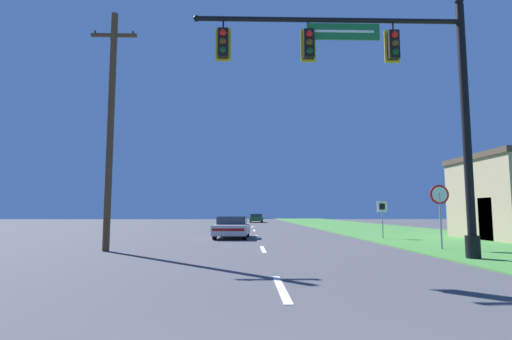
# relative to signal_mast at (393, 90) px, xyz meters

# --- Properties ---
(grass_verge_right) EXTENTS (10.00, 110.00, 0.04)m
(grass_verge_right) POSITION_rel_signal_mast_xyz_m (6.43, 19.48, -5.38)
(grass_verge_right) COLOR #428438
(grass_verge_right) RESTS_ON ground
(road_center_line) EXTENTS (0.16, 34.80, 0.01)m
(road_center_line) POSITION_rel_signal_mast_xyz_m (-4.07, 11.48, -5.39)
(road_center_line) COLOR silver
(road_center_line) RESTS_ON ground
(signal_mast) EXTENTS (9.03, 0.47, 8.58)m
(signal_mast) POSITION_rel_signal_mast_xyz_m (0.00, 0.00, 0.00)
(signal_mast) COLOR black
(signal_mast) RESTS_ON grass_verge_right
(car_ahead) EXTENTS (2.08, 4.40, 1.19)m
(car_ahead) POSITION_rel_signal_mast_xyz_m (-5.52, 10.56, -4.79)
(car_ahead) COLOR black
(car_ahead) RESTS_ON ground
(far_car) EXTENTS (1.82, 4.52, 1.19)m
(far_car) POSITION_rel_signal_mast_xyz_m (-3.28, 44.15, -4.79)
(far_car) COLOR black
(far_car) RESTS_ON ground
(stop_sign) EXTENTS (0.76, 0.07, 2.50)m
(stop_sign) POSITION_rel_signal_mast_xyz_m (2.94, 3.23, -3.53)
(stop_sign) COLOR gray
(stop_sign) RESTS_ON grass_verge_right
(route_sign_post) EXTENTS (0.55, 0.06, 2.03)m
(route_sign_post) POSITION_rel_signal_mast_xyz_m (2.78, 9.49, -3.87)
(route_sign_post) COLOR gray
(route_sign_post) RESTS_ON grass_verge_right
(utility_pole_near) EXTENTS (1.80, 0.26, 9.39)m
(utility_pole_near) POSITION_rel_signal_mast_xyz_m (-10.03, 2.98, -0.54)
(utility_pole_near) COLOR #4C3823
(utility_pole_near) RESTS_ON ground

